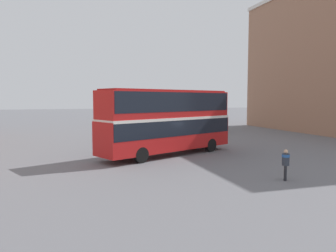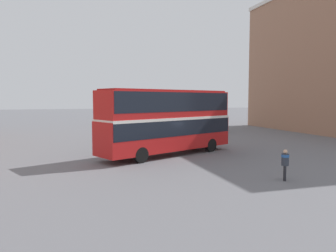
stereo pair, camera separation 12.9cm
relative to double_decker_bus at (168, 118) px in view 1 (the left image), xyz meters
name	(u,v)px [view 1 (the left image)]	position (x,y,z in m)	size (l,w,h in m)	color
ground_plane	(164,156)	(-0.36, -0.29, -2.74)	(240.00, 240.00, 0.00)	slate
double_decker_bus	(168,118)	(0.00, 0.00, 0.00)	(11.05, 6.86, 4.77)	red
pedestrian_foreground	(286,161)	(3.45, -8.98, -1.77)	(0.54, 0.54, 1.58)	#232328
parked_car_kerb_near	(206,125)	(10.20, 16.06, -1.93)	(4.38, 2.52, 1.59)	silver
parked_car_kerb_far	(139,132)	(-0.12, 9.62, -1.92)	(4.23, 1.99, 1.60)	maroon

